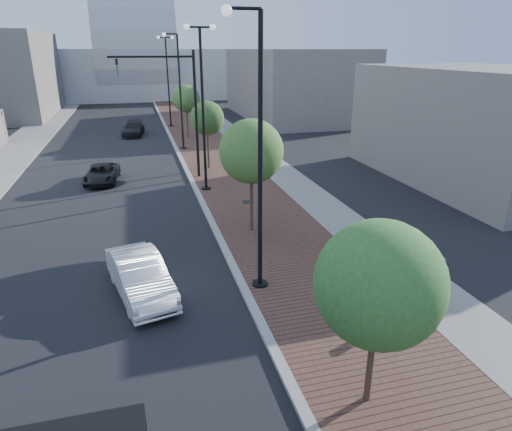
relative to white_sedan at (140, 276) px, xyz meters
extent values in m
cube|color=#4C2D23|center=(7.01, 29.39, -0.66)|extent=(7.00, 140.00, 0.12)
cube|color=slate|center=(9.71, 29.39, -0.66)|extent=(2.40, 140.00, 0.13)
cube|color=gray|center=(3.51, 29.39, -0.65)|extent=(0.30, 140.00, 0.14)
cube|color=slate|center=(-9.49, 29.39, -0.66)|extent=(4.00, 140.00, 0.12)
imported|color=silver|center=(0.00, 0.00, 0.00)|extent=(2.48, 4.60, 1.44)
imported|color=black|center=(-2.03, 14.98, -0.16)|extent=(2.31, 4.24, 1.13)
imported|color=black|center=(0.10, 31.36, -0.07)|extent=(2.46, 4.67, 1.29)
imported|color=black|center=(9.26, -3.40, 0.23)|extent=(0.78, 0.60, 1.89)
cylinder|color=black|center=(4.11, -0.61, -0.62)|extent=(0.56, 0.56, 0.20)
cylinder|color=black|center=(4.11, -0.61, 3.90)|extent=(0.16, 0.16, 9.00)
cylinder|color=black|center=(3.61, -0.61, 8.40)|extent=(1.00, 0.10, 0.10)
sphere|color=silver|center=(3.11, -0.61, 8.33)|extent=(0.32, 0.32, 0.32)
cylinder|color=black|center=(4.11, 11.39, -0.62)|extent=(0.56, 0.56, 0.20)
cylinder|color=black|center=(4.11, 11.39, 3.90)|extent=(0.16, 0.16, 9.00)
cylinder|color=black|center=(4.11, 11.39, 8.40)|extent=(1.40, 0.10, 0.10)
sphere|color=silver|center=(3.41, 11.39, 8.40)|extent=(0.32, 0.32, 0.32)
sphere|color=silver|center=(4.81, 11.39, 8.40)|extent=(0.32, 0.32, 0.32)
cylinder|color=black|center=(4.11, 23.39, -0.62)|extent=(0.56, 0.56, 0.20)
cylinder|color=black|center=(4.11, 23.39, 3.90)|extent=(0.16, 0.16, 9.00)
cylinder|color=black|center=(3.61, 23.39, 8.40)|extent=(1.00, 0.10, 0.10)
sphere|color=silver|center=(3.11, 23.39, 8.33)|extent=(0.32, 0.32, 0.32)
cylinder|color=black|center=(4.11, 35.39, -0.62)|extent=(0.56, 0.56, 0.20)
cylinder|color=black|center=(4.11, 35.39, 3.90)|extent=(0.16, 0.16, 9.00)
cylinder|color=black|center=(4.11, 35.39, 8.40)|extent=(1.40, 0.10, 0.10)
sphere|color=silver|center=(3.41, 35.39, 8.40)|extent=(0.32, 0.32, 0.32)
sphere|color=silver|center=(4.81, 35.39, 8.40)|extent=(0.32, 0.32, 0.32)
cylinder|color=black|center=(4.11, 14.39, 3.28)|extent=(0.18, 0.18, 8.00)
cylinder|color=black|center=(1.61, 14.39, 6.88)|extent=(5.00, 0.12, 0.12)
imported|color=black|center=(-0.39, 14.39, 6.28)|extent=(0.16, 0.20, 1.00)
cylinder|color=#382619|center=(5.11, -6.61, 0.80)|extent=(0.16, 0.16, 3.04)
sphere|color=#2A6121|center=(5.11, -6.61, 2.54)|extent=(2.87, 2.87, 2.87)
sphere|color=#2A6121|center=(5.51, -6.31, 2.32)|extent=(2.01, 2.01, 2.01)
sphere|color=#2A6121|center=(4.81, -6.91, 2.85)|extent=(1.72, 1.72, 1.72)
cylinder|color=#382619|center=(5.11, 4.39, 1.07)|extent=(0.16, 0.16, 3.58)
sphere|color=#3A6522|center=(5.11, 4.39, 3.12)|extent=(2.84, 2.84, 2.84)
sphere|color=#3A6522|center=(5.51, 4.69, 2.86)|extent=(1.99, 1.99, 1.99)
sphere|color=#3A6522|center=(4.81, 4.09, 3.48)|extent=(1.71, 1.71, 1.71)
cylinder|color=#382619|center=(5.11, 16.39, 0.96)|extent=(0.16, 0.16, 3.36)
sphere|color=#2A4E1B|center=(5.11, 16.39, 2.88)|extent=(2.33, 2.33, 2.33)
sphere|color=#2A4E1B|center=(5.51, 16.69, 2.64)|extent=(1.63, 1.63, 1.63)
sphere|color=#2A4E1B|center=(4.81, 16.09, 3.21)|extent=(1.40, 1.40, 1.40)
cylinder|color=#382619|center=(5.11, 28.39, 1.02)|extent=(0.16, 0.16, 3.47)
sphere|color=#335A1E|center=(5.11, 28.39, 3.00)|extent=(2.53, 2.53, 2.53)
sphere|color=#335A1E|center=(5.51, 28.69, 2.75)|extent=(1.77, 1.77, 1.77)
sphere|color=#335A1E|center=(4.81, 28.09, 3.35)|extent=(1.52, 1.52, 1.52)
cube|color=#A2A8AB|center=(1.51, 74.39, 3.28)|extent=(50.00, 28.00, 8.00)
cube|color=#67605D|center=(19.51, 39.39, 3.28)|extent=(12.00, 22.00, 8.00)
cube|color=slate|center=(21.51, 9.39, 2.78)|extent=(10.00, 16.00, 7.00)
cube|color=black|center=(5.91, -2.61, -0.59)|extent=(0.50, 0.50, 0.02)
cube|color=black|center=(5.91, 8.39, -0.59)|extent=(0.50, 0.50, 0.02)
camera|label=1|loc=(0.31, -14.08, 7.32)|focal=31.11mm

